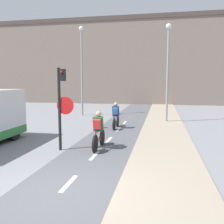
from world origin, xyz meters
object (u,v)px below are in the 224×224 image
at_px(street_lamp_far, 82,62).
at_px(cyclist_far, 116,116).
at_px(cyclist_near, 98,131).
at_px(traffic_light_pole, 61,100).
at_px(street_lamp_sidewalk, 168,62).

height_order(street_lamp_far, cyclist_far, street_lamp_far).
bearing_deg(cyclist_near, street_lamp_far, 111.39).
distance_m(traffic_light_pole, cyclist_far, 5.12).
height_order(traffic_light_pole, cyclist_near, traffic_light_pole).
bearing_deg(cyclist_far, street_lamp_far, 125.12).
bearing_deg(street_lamp_far, cyclist_near, -68.61).
bearing_deg(cyclist_far, cyclist_near, -88.38).
bearing_deg(traffic_light_pole, cyclist_near, 16.26).
height_order(cyclist_near, cyclist_far, cyclist_near).
xyz_separation_m(traffic_light_pole, street_lamp_far, (-2.42, 9.98, 2.24)).
height_order(traffic_light_pole, cyclist_far, traffic_light_pole).
distance_m(street_lamp_far, street_lamp_sidewalk, 6.84).
distance_m(traffic_light_pole, street_lamp_far, 10.51).
height_order(street_lamp_far, street_lamp_sidewalk, street_lamp_far).
height_order(traffic_light_pole, street_lamp_far, street_lamp_far).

